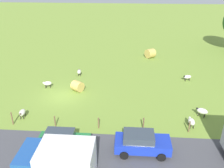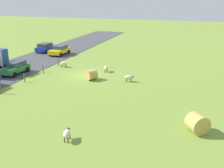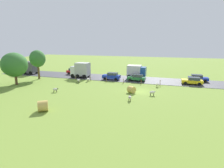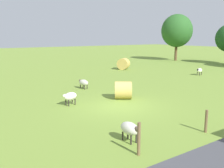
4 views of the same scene
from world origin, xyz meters
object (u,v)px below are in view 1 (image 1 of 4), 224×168
at_px(sheep_0, 191,122).
at_px(sheep_3, 22,113).
at_px(car_4, 142,142).
at_px(sheep_1, 47,83).
at_px(sheep_5, 202,111).
at_px(sheep_4, 79,72).
at_px(car_0, 63,141).
at_px(sheep_2, 187,77).
at_px(hay_bale_0, 150,53).
at_px(truck_2, 58,166).
at_px(hay_bale_1, 77,86).

distance_m(sheep_0, sheep_3, 15.31).
bearing_deg(sheep_3, car_4, 70.25).
relative_size(sheep_1, sheep_5, 0.95).
bearing_deg(sheep_4, car_0, 6.38).
distance_m(sheep_2, sheep_4, 13.72).
height_order(sheep_4, car_0, car_0).
bearing_deg(sheep_2, hay_bale_0, -154.49).
bearing_deg(car_4, sheep_5, 132.43).
bearing_deg(sheep_5, sheep_0, -37.60).
xyz_separation_m(sheep_3, sheep_5, (-1.46, 16.68, 0.02)).
distance_m(hay_bale_0, truck_2, 26.46).
distance_m(car_0, car_4, 5.93).
bearing_deg(sheep_3, sheep_5, 94.99).
relative_size(hay_bale_0, truck_2, 0.31).
distance_m(sheep_1, truck_2, 14.87).
distance_m(sheep_3, car_0, 6.38).
relative_size(sheep_2, hay_bale_0, 0.76).
bearing_deg(sheep_4, car_4, 28.09).
height_order(sheep_0, sheep_1, sheep_0).
bearing_deg(hay_bale_0, sheep_5, 12.58).
relative_size(sheep_1, truck_2, 0.24).
relative_size(sheep_0, car_4, 0.26).
bearing_deg(sheep_0, sheep_1, -114.07).
bearing_deg(truck_2, sheep_0, 126.51).
relative_size(sheep_3, hay_bale_0, 0.75).
xyz_separation_m(sheep_2, hay_bale_1, (3.70, -13.01, 0.08)).
xyz_separation_m(hay_bale_0, truck_2, (25.38, -7.39, 1.05)).
xyz_separation_m(sheep_1, sheep_3, (6.35, -0.35, 0.00)).
relative_size(sheep_5, car_0, 0.29).
distance_m(hay_bale_1, truck_2, 13.47).
xyz_separation_m(truck_2, car_0, (-3.42, -0.72, -0.89)).
relative_size(sheep_4, car_0, 0.28).
relative_size(sheep_5, car_4, 0.28).
height_order(sheep_4, car_4, car_4).
xyz_separation_m(sheep_2, hay_bale_0, (-8.37, -3.99, 0.19)).
distance_m(sheep_5, car_0, 13.01).
xyz_separation_m(sheep_5, hay_bale_1, (-4.36, -12.68, 0.02)).
bearing_deg(car_4, sheep_2, 155.27).
relative_size(sheep_0, sheep_1, 0.98).
height_order(hay_bale_0, car_0, car_0).
distance_m(sheep_2, car_0, 18.20).
bearing_deg(sheep_5, sheep_1, -106.69).
bearing_deg(hay_bale_1, truck_2, 6.97).
bearing_deg(car_0, sheep_1, -156.39).
bearing_deg(hay_bale_1, hay_bale_0, 143.22).
height_order(hay_bale_0, hay_bale_1, hay_bale_0).
distance_m(sheep_2, sheep_5, 8.07).
height_order(hay_bale_0, truck_2, truck_2).
height_order(sheep_0, sheep_3, sheep_0).
height_order(sheep_4, hay_bale_0, hay_bale_0).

